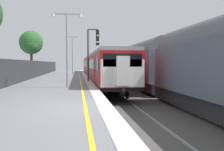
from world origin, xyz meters
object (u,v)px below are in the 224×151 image
signal_gantry (91,48)px  freight_train_adjacent_track (132,64)px  commuter_train_at_platform (97,66)px  platform_lamp_mid (67,43)px  background_tree_centre (31,43)px  platform_lamp_far (72,52)px

signal_gantry → freight_train_adjacent_track: bearing=55.8°
commuter_train_at_platform → platform_lamp_mid: (-3.39, -18.52, 1.72)m
background_tree_centre → signal_gantry: bearing=-67.8°
commuter_train_at_platform → freight_train_adjacent_track: size_ratio=0.81×
freight_train_adjacent_track → platform_lamp_mid: size_ratio=10.38×
commuter_train_at_platform → signal_gantry: (-1.46, -12.46, 1.71)m
freight_train_adjacent_track → background_tree_centre: background_tree_centre is taller
platform_lamp_mid → platform_lamp_far: (0.00, 18.95, 0.21)m
platform_lamp_mid → signal_gantry: bearing=72.3°
freight_train_adjacent_track → platform_lamp_far: 8.98m
platform_lamp_far → background_tree_centre: bearing=127.7°
background_tree_centre → platform_lamp_mid: bearing=-75.9°
commuter_train_at_platform → platform_lamp_mid: bearing=-100.4°
freight_train_adjacent_track → platform_lamp_far: platform_lamp_far is taller
signal_gantry → background_tree_centre: 23.88m
freight_train_adjacent_track → background_tree_centre: (-14.46, 13.97, 3.40)m
signal_gantry → platform_lamp_far: platform_lamp_far is taller
commuter_train_at_platform → platform_lamp_far: platform_lamp_far is taller
platform_lamp_far → commuter_train_at_platform: bearing=-7.1°
freight_train_adjacent_track → platform_lamp_far: size_ratio=9.62×
platform_lamp_far → background_tree_centre: (-7.06, 9.14, 1.81)m
freight_train_adjacent_track → platform_lamp_mid: bearing=-117.7°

